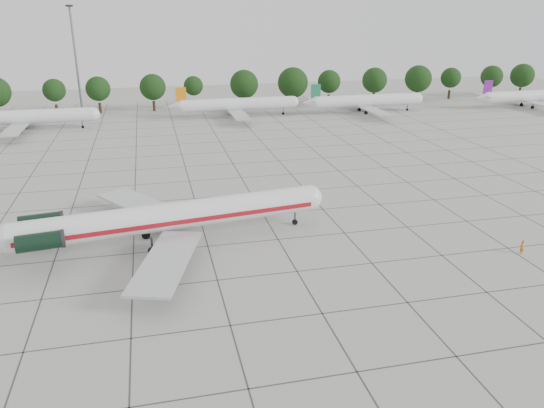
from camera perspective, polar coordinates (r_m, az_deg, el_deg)
The scene contains 10 objects.
ground at distance 60.35m, azimuth 0.66°, elevation -3.84°, with size 260.00×260.00×0.00m, color #A4A49D.
apron_joints at distance 73.96m, azimuth -2.11°, elevation 0.81°, with size 170.00×170.00×0.02m, color #383838.
main_airliner at distance 58.96m, azimuth -12.75°, elevation -1.53°, with size 39.16×30.62×9.22m.
ground_crew at distance 62.63m, azimuth 25.28°, elevation -4.20°, with size 0.57×0.38×1.57m, color #C2620B.
bg_airliner_b at distance 125.42m, azimuth -25.04°, elevation 8.45°, with size 28.24×27.20×7.40m.
bg_airliner_c at distance 129.61m, azimuth -3.75°, elevation 10.62°, with size 28.24×27.20×7.40m.
bg_airliner_d at distance 136.64m, azimuth 10.09°, elevation 10.86°, with size 28.24×27.20×7.40m.
bg_airliner_e at distance 157.43m, azimuth 26.11°, elevation 10.37°, with size 28.24×27.20×7.40m.
tree_line at distance 139.72m, azimuth -12.71°, elevation 12.16°, with size 249.86×8.44×10.22m.
floodlight_mast at distance 146.78m, azimuth -20.43°, elevation 15.06°, with size 1.60×1.60×25.45m.
Camera 1 is at (-13.21, -53.44, 24.73)m, focal length 35.00 mm.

